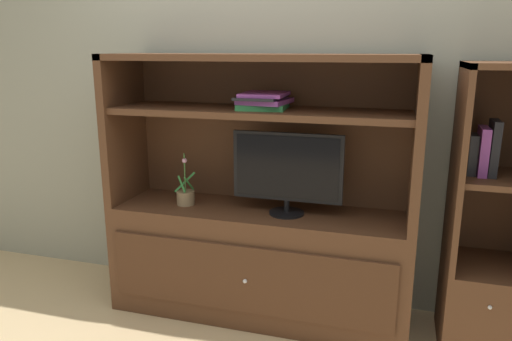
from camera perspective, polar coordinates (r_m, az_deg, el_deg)
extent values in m
cube|color=gray|center=(3.05, 2.19, 10.68)|extent=(6.00, 0.10, 2.80)
cube|color=#4C2D1C|center=(2.98, 0.28, -10.67)|extent=(1.77, 0.48, 0.66)
cube|color=#462A19|center=(2.77, -1.22, -12.75)|extent=(1.63, 0.02, 0.40)
sphere|color=silver|center=(2.76, -1.31, -12.88)|extent=(0.02, 0.02, 0.02)
cube|color=#4C2D1C|center=(3.10, -15.19, 4.85)|extent=(0.05, 0.48, 0.89)
cube|color=#4C2D1C|center=(2.64, 18.50, 3.08)|extent=(0.05, 0.48, 0.89)
cube|color=#4C2D1C|center=(2.97, 1.55, 4.95)|extent=(1.77, 0.02, 0.89)
cube|color=#4C2D1C|center=(2.71, 0.31, 13.17)|extent=(1.77, 0.48, 0.04)
cube|color=#4C2D1C|center=(2.73, 0.30, 6.88)|extent=(1.67, 0.43, 0.04)
cylinder|color=black|center=(2.80, 3.61, -4.98)|extent=(0.20, 0.20, 0.01)
cylinder|color=black|center=(2.78, 3.62, -4.18)|extent=(0.03, 0.03, 0.07)
cube|color=black|center=(2.72, 3.70, 0.42)|extent=(0.63, 0.02, 0.39)
cube|color=black|center=(2.71, 3.63, 0.35)|extent=(0.58, 0.00, 0.35)
cylinder|color=#8C7251|center=(2.97, -8.27, -3.19)|extent=(0.11, 0.11, 0.08)
cylinder|color=#3D6B33|center=(2.93, -8.38, -0.23)|extent=(0.01, 0.01, 0.23)
cube|color=#2D7A38|center=(2.94, -7.87, -1.54)|extent=(0.02, 0.11, 0.10)
cube|color=#2D7A38|center=(2.98, -8.37, -1.35)|extent=(0.11, 0.07, 0.12)
cube|color=#2D7A38|center=(2.93, -8.73, -1.59)|extent=(0.06, 0.03, 0.10)
sphere|color=#DB9EC6|center=(2.92, -8.41, 1.16)|extent=(0.03, 0.03, 0.03)
cube|color=#338C4C|center=(2.73, 0.85, 7.59)|extent=(0.28, 0.30, 0.03)
cube|color=purple|center=(2.71, 1.09, 8.16)|extent=(0.27, 0.30, 0.03)
cube|color=black|center=(2.72, 0.66, 8.62)|extent=(0.24, 0.34, 0.01)
cube|color=purple|center=(2.71, 1.01, 8.95)|extent=(0.24, 0.29, 0.02)
cube|color=#4C2D1C|center=(2.97, 24.84, -14.20)|extent=(0.40, 0.47, 0.48)
sphere|color=silver|center=(2.70, 25.80, -14.29)|extent=(0.02, 0.02, 0.02)
cube|color=#4C2D1C|center=(2.68, 22.59, 0.50)|extent=(0.03, 0.47, 1.04)
cube|color=#4C2D1C|center=(2.93, 25.78, 1.25)|extent=(0.40, 0.02, 1.04)
cube|color=#4C2D1C|center=(2.72, 26.37, -0.84)|extent=(0.34, 0.43, 0.03)
cube|color=#4C2D1C|center=(2.65, 27.70, 10.89)|extent=(0.40, 0.47, 0.03)
cube|color=black|center=(2.67, 24.03, 1.76)|extent=(0.04, 0.12, 0.20)
cube|color=purple|center=(2.68, 25.06, 2.08)|extent=(0.04, 0.17, 0.24)
cube|color=black|center=(2.68, 26.09, 2.39)|extent=(0.04, 0.17, 0.28)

